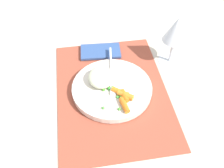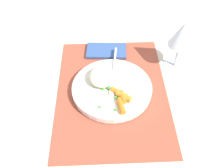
{
  "view_description": "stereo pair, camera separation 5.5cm",
  "coord_description": "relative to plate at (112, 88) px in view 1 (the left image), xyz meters",
  "views": [
    {
      "loc": [
        0.48,
        -0.08,
        0.58
      ],
      "look_at": [
        0.0,
        0.0,
        0.03
      ],
      "focal_mm": 40.68,
      "sensor_mm": 36.0,
      "label": 1
    },
    {
      "loc": [
        0.49,
        -0.02,
        0.58
      ],
      "look_at": [
        0.0,
        0.0,
        0.03
      ],
      "focal_mm": 40.68,
      "sensor_mm": 36.0,
      "label": 2
    }
  ],
  "objects": [
    {
      "name": "ground_plane",
      "position": [
        0.0,
        0.0,
        -0.02
      ],
      "size": [
        2.4,
        2.4,
        0.0
      ],
      "primitive_type": "plane",
      "color": "beige"
    },
    {
      "name": "placemat",
      "position": [
        0.0,
        0.0,
        -0.01
      ],
      "size": [
        0.45,
        0.32,
        0.01
      ],
      "primitive_type": "cube",
      "color": "#9E4733",
      "rests_on": "ground_plane"
    },
    {
      "name": "plate",
      "position": [
        0.0,
        0.0,
        0.0
      ],
      "size": [
        0.23,
        0.23,
        0.02
      ],
      "primitive_type": "cylinder",
      "color": "silver",
      "rests_on": "placemat"
    },
    {
      "name": "rice_mound",
      "position": [
        -0.02,
        -0.03,
        0.03
      ],
      "size": [
        0.09,
        0.08,
        0.04
      ],
      "primitive_type": "ellipsoid",
      "color": "beige",
      "rests_on": "plate"
    },
    {
      "name": "carrot_portion",
      "position": [
        0.05,
        0.02,
        0.02
      ],
      "size": [
        0.09,
        0.06,
        0.02
      ],
      "color": "orange",
      "rests_on": "plate"
    },
    {
      "name": "pea_scatter",
      "position": [
        0.04,
        0.01,
        0.01
      ],
      "size": [
        0.09,
        0.09,
        0.01
      ],
      "color": "green",
      "rests_on": "plate"
    },
    {
      "name": "fork",
      "position": [
        -0.04,
        0.01,
        0.01
      ],
      "size": [
        0.2,
        0.04,
        0.01
      ],
      "color": "silver",
      "rests_on": "plate"
    },
    {
      "name": "wine_glass",
      "position": [
        -0.1,
        0.21,
        0.11
      ],
      "size": [
        0.08,
        0.08,
        0.17
      ],
      "color": "silver",
      "rests_on": "ground_plane"
    },
    {
      "name": "napkin",
      "position": [
        -0.18,
        -0.01,
        -0.01
      ],
      "size": [
        0.08,
        0.14,
        0.01
      ],
      "primitive_type": "cube",
      "rotation": [
        0.0,
        0.0,
        -0.07
      ],
      "color": "#33518C",
      "rests_on": "placemat"
    }
  ]
}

